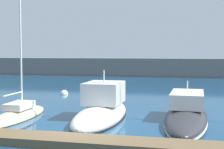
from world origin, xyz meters
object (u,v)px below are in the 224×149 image
motorboat_charcoal_fourth (187,113)px  mooring_buoy_white (64,94)px  sailboat_sand_second (19,115)px  motorboat_ivory_third (102,110)px

motorboat_charcoal_fourth → mooring_buoy_white: (-11.94, 10.08, -0.42)m
sailboat_sand_second → motorboat_charcoal_fourth: size_ratio=1.07×
motorboat_ivory_third → motorboat_charcoal_fourth: motorboat_ivory_third is taller
motorboat_charcoal_fourth → motorboat_ivory_third: bearing=102.1°
sailboat_sand_second → motorboat_charcoal_fourth: 10.56m
sailboat_sand_second → motorboat_charcoal_fourth: (10.41, 1.76, 0.24)m
motorboat_ivory_third → mooring_buoy_white: motorboat_ivory_third is taller
mooring_buoy_white → sailboat_sand_second: bearing=-82.6°
motorboat_ivory_third → mooring_buoy_white: size_ratio=10.47×
sailboat_sand_second → motorboat_ivory_third: size_ratio=1.28×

